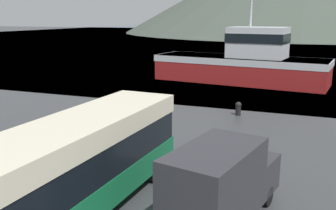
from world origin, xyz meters
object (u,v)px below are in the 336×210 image
object	(u,v)px
storage_bin	(3,176)
small_boat	(281,65)
delivery_van	(222,182)
fishing_boat	(243,62)
tour_bus	(71,167)

from	to	relation	value
storage_bin	small_boat	world-z (taller)	storage_bin
delivery_van	storage_bin	distance (m)	8.12
fishing_boat	small_boat	size ratio (longest dim) A/B	2.59
fishing_boat	delivery_van	bearing A→B (deg)	-164.03
fishing_boat	small_boat	world-z (taller)	fishing_boat
fishing_boat	storage_bin	world-z (taller)	fishing_boat
fishing_boat	tour_bus	bearing A→B (deg)	-173.60
delivery_van	storage_bin	world-z (taller)	delivery_van
delivery_van	fishing_boat	xyz separation A→B (m)	(-3.77, 26.35, 0.63)
tour_bus	storage_bin	xyz separation A→B (m)	(-3.59, 0.78, -1.20)
fishing_boat	small_boat	distance (m)	12.31
tour_bus	storage_bin	distance (m)	3.86
delivery_van	small_boat	world-z (taller)	delivery_van
tour_bus	storage_bin	size ratio (longest dim) A/B	7.01
fishing_boat	storage_bin	bearing A→B (deg)	178.84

